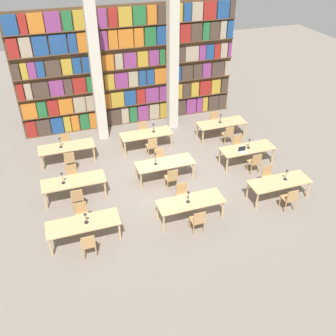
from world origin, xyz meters
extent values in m
plane|color=gray|center=(0.00, 0.00, 0.00)|extent=(40.00, 40.00, 0.00)
cube|color=brown|center=(0.00, 5.22, 2.75)|extent=(10.27, 0.06, 5.50)
cube|color=brown|center=(0.00, 5.22, 0.01)|extent=(10.27, 0.35, 0.03)
cube|color=maroon|center=(-4.82, 5.19, 0.41)|extent=(0.44, 0.20, 0.77)
cube|color=#47382D|center=(-4.27, 5.19, 0.41)|extent=(0.61, 0.20, 0.77)
cube|color=navy|center=(-3.65, 5.19, 0.41)|extent=(0.55, 0.20, 0.77)
cube|color=#B7932D|center=(-3.19, 5.19, 0.41)|extent=(0.31, 0.20, 0.77)
cube|color=orange|center=(-2.82, 5.19, 0.41)|extent=(0.35, 0.20, 0.77)
cube|color=#236B38|center=(-2.37, 5.19, 0.41)|extent=(0.41, 0.20, 0.77)
cube|color=orange|center=(-1.96, 5.19, 0.41)|extent=(0.36, 0.20, 0.77)
cube|color=tan|center=(-1.52, 5.19, 0.41)|extent=(0.43, 0.20, 0.77)
cube|color=#47382D|center=(-0.94, 5.19, 0.41)|extent=(0.67, 0.20, 0.77)
cube|color=tan|center=(-0.41, 5.19, 0.41)|extent=(0.35, 0.20, 0.77)
cube|color=#236B38|center=(0.01, 5.19, 0.41)|extent=(0.36, 0.20, 0.77)
cube|color=#84387A|center=(0.52, 5.19, 0.41)|extent=(0.53, 0.20, 0.77)
cube|color=tan|center=(1.09, 5.19, 0.41)|extent=(0.49, 0.20, 0.77)
cube|color=#B7932D|center=(1.66, 5.19, 0.41)|extent=(0.52, 0.20, 0.77)
cube|color=navy|center=(2.13, 5.19, 0.41)|extent=(0.33, 0.20, 0.77)
cube|color=#47382D|center=(2.54, 5.19, 0.41)|extent=(0.43, 0.20, 0.77)
cube|color=#84387A|center=(3.07, 5.19, 0.41)|extent=(0.51, 0.20, 0.77)
cube|color=#84387A|center=(3.54, 5.19, 0.41)|extent=(0.30, 0.20, 0.77)
cube|color=#B7932D|center=(3.86, 5.19, 0.41)|extent=(0.26, 0.20, 0.77)
cube|color=#47382D|center=(4.34, 5.19, 0.41)|extent=(0.56, 0.20, 0.77)
cube|color=#47382D|center=(4.82, 5.19, 0.41)|extent=(0.35, 0.20, 0.77)
cube|color=brown|center=(0.00, 5.22, 0.93)|extent=(10.27, 0.35, 0.03)
cube|color=orange|center=(-4.73, 5.19, 1.30)|extent=(0.62, 0.20, 0.72)
cube|color=#236B38|center=(-4.19, 5.19, 1.30)|extent=(0.39, 0.20, 0.72)
cube|color=maroon|center=(-3.69, 5.19, 1.30)|extent=(0.44, 0.20, 0.72)
cube|color=orange|center=(-3.13, 5.19, 1.30)|extent=(0.62, 0.20, 0.72)
cube|color=tan|center=(-2.50, 5.19, 1.30)|extent=(0.53, 0.20, 0.72)
cube|color=tan|center=(-1.98, 5.19, 1.30)|extent=(0.44, 0.20, 0.72)
cube|color=#B7932D|center=(-1.58, 5.19, 1.30)|extent=(0.26, 0.20, 0.72)
cube|color=orange|center=(-1.24, 5.19, 1.30)|extent=(0.34, 0.20, 0.72)
cube|color=#B7932D|center=(-0.71, 5.19, 1.30)|extent=(0.61, 0.20, 0.72)
cube|color=navy|center=(-0.11, 5.19, 1.30)|extent=(0.55, 0.20, 0.72)
cube|color=maroon|center=(0.44, 5.19, 1.30)|extent=(0.41, 0.20, 0.72)
cube|color=#84387A|center=(0.99, 5.19, 1.30)|extent=(0.65, 0.20, 0.72)
cube|color=#84387A|center=(1.56, 5.19, 1.30)|extent=(0.35, 0.20, 0.72)
cube|color=#B7932D|center=(2.00, 5.19, 1.30)|extent=(0.48, 0.20, 0.72)
cube|color=#B7932D|center=(2.44, 5.19, 1.30)|extent=(0.26, 0.20, 0.72)
cube|color=#47382D|center=(2.79, 5.19, 1.30)|extent=(0.39, 0.20, 0.72)
cube|color=#B7932D|center=(3.25, 5.19, 1.30)|extent=(0.39, 0.20, 0.72)
cube|color=maroon|center=(3.82, 5.19, 1.30)|extent=(0.60, 0.20, 0.72)
cube|color=#B7932D|center=(4.41, 5.19, 1.30)|extent=(0.47, 0.20, 0.72)
cube|color=#47382D|center=(4.87, 5.19, 1.30)|extent=(0.31, 0.20, 0.72)
cube|color=brown|center=(0.00, 5.22, 1.85)|extent=(10.27, 0.35, 0.03)
cube|color=maroon|center=(-4.91, 5.19, 2.22)|extent=(0.25, 0.20, 0.71)
cube|color=tan|center=(-4.59, 5.19, 2.22)|extent=(0.27, 0.20, 0.71)
cube|color=#47382D|center=(-4.06, 5.19, 2.22)|extent=(0.66, 0.20, 0.71)
cube|color=#84387A|center=(-3.40, 5.19, 2.22)|extent=(0.59, 0.20, 0.71)
cube|color=#47382D|center=(-2.89, 5.19, 2.22)|extent=(0.35, 0.20, 0.71)
cube|color=maroon|center=(-2.39, 5.19, 2.22)|extent=(0.56, 0.20, 0.71)
cube|color=#236B38|center=(-1.87, 5.19, 2.22)|extent=(0.38, 0.20, 0.71)
cube|color=maroon|center=(-1.45, 5.19, 2.22)|extent=(0.34, 0.20, 0.71)
cube|color=#B7932D|center=(-1.02, 5.19, 2.22)|extent=(0.44, 0.20, 0.71)
cube|color=#84387A|center=(-0.47, 5.19, 2.22)|extent=(0.61, 0.20, 0.71)
cube|color=tan|center=(0.10, 5.19, 2.22)|extent=(0.44, 0.20, 0.71)
cube|color=navy|center=(0.54, 5.19, 2.22)|extent=(0.31, 0.20, 0.71)
cube|color=navy|center=(0.94, 5.19, 2.22)|extent=(0.35, 0.20, 0.71)
cube|color=orange|center=(1.45, 5.19, 2.22)|extent=(0.60, 0.20, 0.71)
cube|color=navy|center=(2.15, 5.19, 2.22)|extent=(0.66, 0.20, 0.71)
cube|color=#47382D|center=(2.79, 5.19, 2.22)|extent=(0.56, 0.20, 0.71)
cube|color=#47382D|center=(3.36, 5.19, 2.22)|extent=(0.44, 0.20, 0.71)
cube|color=#84387A|center=(3.84, 5.19, 2.22)|extent=(0.44, 0.20, 0.71)
cube|color=#47382D|center=(4.44, 5.19, 2.22)|extent=(0.64, 0.20, 0.71)
cube|color=tan|center=(4.95, 5.19, 2.22)|extent=(0.26, 0.20, 0.71)
cube|color=brown|center=(0.00, 5.22, 2.77)|extent=(10.27, 0.35, 0.03)
cube|color=#47382D|center=(-4.90, 5.19, 3.12)|extent=(0.27, 0.20, 0.68)
cube|color=#B7932D|center=(-4.58, 5.19, 3.12)|extent=(0.26, 0.20, 0.68)
cube|color=#84387A|center=(-4.27, 5.19, 3.12)|extent=(0.32, 0.20, 0.68)
cube|color=navy|center=(-3.92, 5.19, 3.12)|extent=(0.32, 0.20, 0.68)
cube|color=#47382D|center=(-3.39, 5.19, 3.12)|extent=(0.62, 0.20, 0.68)
cube|color=#B7932D|center=(-2.81, 5.19, 3.12)|extent=(0.43, 0.20, 0.68)
cube|color=navy|center=(-2.39, 5.19, 3.12)|extent=(0.35, 0.20, 0.68)
cube|color=navy|center=(-1.90, 5.19, 3.12)|extent=(0.49, 0.20, 0.68)
cube|color=navy|center=(-1.45, 5.19, 3.12)|extent=(0.26, 0.20, 0.68)
cube|color=orange|center=(-1.02, 5.19, 3.12)|extent=(0.52, 0.20, 0.68)
cube|color=tan|center=(-0.51, 5.19, 3.12)|extent=(0.34, 0.20, 0.68)
cube|color=#84387A|center=(0.00, 5.19, 3.12)|extent=(0.56, 0.20, 0.68)
cube|color=#B7932D|center=(0.60, 5.19, 3.12)|extent=(0.49, 0.20, 0.68)
cube|color=#84387A|center=(1.14, 5.19, 3.12)|extent=(0.46, 0.20, 0.68)
cube|color=#236B38|center=(1.54, 5.19, 3.12)|extent=(0.25, 0.20, 0.68)
cube|color=maroon|center=(1.86, 5.19, 3.12)|extent=(0.27, 0.20, 0.68)
cube|color=maroon|center=(2.16, 5.19, 3.12)|extent=(0.27, 0.20, 0.68)
cube|color=#47382D|center=(2.51, 5.19, 3.12)|extent=(0.31, 0.20, 0.68)
cube|color=tan|center=(3.03, 5.19, 3.12)|extent=(0.66, 0.20, 0.68)
cube|color=#84387A|center=(3.56, 5.19, 3.12)|extent=(0.32, 0.20, 0.68)
cube|color=navy|center=(3.95, 5.19, 3.12)|extent=(0.40, 0.20, 0.68)
cube|color=maroon|center=(4.32, 5.19, 3.12)|extent=(0.29, 0.20, 0.68)
cube|color=tan|center=(4.69, 5.19, 3.12)|extent=(0.34, 0.20, 0.68)
cube|color=#84387A|center=(5.01, 5.19, 3.12)|extent=(0.16, 0.20, 0.68)
cube|color=brown|center=(0.00, 5.22, 3.68)|extent=(10.27, 0.35, 0.03)
cube|color=maroon|center=(-4.83, 5.19, 4.10)|extent=(0.42, 0.20, 0.80)
cube|color=tan|center=(-4.33, 5.19, 4.10)|extent=(0.45, 0.20, 0.80)
cube|color=navy|center=(-3.75, 5.19, 4.10)|extent=(0.60, 0.20, 0.80)
cube|color=navy|center=(-3.02, 5.19, 4.10)|extent=(0.70, 0.20, 0.80)
cube|color=navy|center=(-2.44, 5.19, 4.10)|extent=(0.33, 0.20, 0.80)
cube|color=orange|center=(-1.99, 5.19, 4.10)|extent=(0.48, 0.20, 0.80)
cube|color=orange|center=(-1.53, 5.19, 4.10)|extent=(0.36, 0.20, 0.80)
cube|color=#84387A|center=(-1.12, 5.19, 4.10)|extent=(0.33, 0.20, 0.80)
cube|color=orange|center=(-0.71, 5.19, 4.10)|extent=(0.40, 0.20, 0.80)
cube|color=orange|center=(-0.14, 5.19, 4.10)|extent=(0.66, 0.20, 0.80)
cube|color=orange|center=(0.45, 5.19, 4.10)|extent=(0.42, 0.20, 0.80)
cube|color=#236B38|center=(0.98, 5.19, 4.10)|extent=(0.51, 0.20, 0.80)
cube|color=navy|center=(1.61, 5.19, 4.10)|extent=(0.65, 0.20, 0.80)
cube|color=#47382D|center=(2.17, 5.19, 4.10)|extent=(0.38, 0.20, 0.80)
cube|color=maroon|center=(2.65, 5.19, 4.10)|extent=(0.51, 0.20, 0.80)
cube|color=#47382D|center=(3.19, 5.19, 4.10)|extent=(0.52, 0.20, 0.80)
cube|color=#236B38|center=(3.69, 5.19, 4.10)|extent=(0.32, 0.20, 0.80)
cube|color=#47382D|center=(4.12, 5.19, 4.10)|extent=(0.48, 0.20, 0.80)
cube|color=tan|center=(4.56, 5.19, 4.10)|extent=(0.30, 0.20, 0.80)
cube|color=navy|center=(4.93, 5.19, 4.10)|extent=(0.31, 0.20, 0.80)
cube|color=brown|center=(0.00, 5.22, 4.60)|extent=(10.27, 0.35, 0.03)
cube|color=navy|center=(-4.74, 5.19, 5.00)|extent=(0.59, 0.20, 0.77)
cube|color=maroon|center=(-4.26, 5.19, 5.00)|extent=(0.30, 0.20, 0.77)
cube|color=orange|center=(-3.76, 5.19, 5.00)|extent=(0.61, 0.20, 0.77)
cube|color=#84387A|center=(-3.11, 5.19, 5.00)|extent=(0.62, 0.20, 0.77)
cube|color=#236B38|center=(-2.53, 5.19, 5.00)|extent=(0.38, 0.20, 0.77)
cube|color=#B7932D|center=(-1.98, 5.19, 5.00)|extent=(0.57, 0.20, 0.77)
cube|color=#B7932D|center=(-1.49, 5.19, 5.00)|extent=(0.35, 0.20, 0.77)
cube|color=#84387A|center=(-1.08, 5.19, 5.00)|extent=(0.36, 0.20, 0.77)
cube|color=maroon|center=(-0.64, 5.19, 5.00)|extent=(0.37, 0.20, 0.77)
cube|color=#B7932D|center=(-0.11, 5.19, 5.00)|extent=(0.58, 0.20, 0.77)
cube|color=#236B38|center=(0.52, 5.19, 5.00)|extent=(0.56, 0.20, 0.77)
cube|color=orange|center=(1.08, 5.19, 5.00)|extent=(0.41, 0.20, 0.77)
cube|color=#47382D|center=(1.57, 5.19, 5.00)|extent=(0.43, 0.20, 0.77)
cube|color=#B7932D|center=(2.15, 5.19, 5.00)|extent=(0.69, 0.20, 0.77)
cube|color=navy|center=(2.73, 5.19, 5.00)|extent=(0.35, 0.20, 0.77)
cube|color=tan|center=(3.21, 5.19, 5.00)|extent=(0.51, 0.20, 0.77)
cube|color=maroon|center=(3.82, 5.19, 5.00)|extent=(0.62, 0.20, 0.77)
cube|color=navy|center=(4.49, 5.19, 5.00)|extent=(0.59, 0.20, 0.77)
cube|color=#47382D|center=(4.95, 5.19, 5.00)|extent=(0.26, 0.20, 0.77)
cube|color=beige|center=(-1.71, 4.16, 3.00)|extent=(0.44, 0.44, 6.00)
cube|color=beige|center=(1.71, 4.16, 3.00)|extent=(0.44, 0.44, 6.00)
cube|color=tan|center=(-3.47, -2.36, 0.71)|extent=(2.25, 0.83, 0.04)
cylinder|color=tan|center=(-4.51, -2.70, 0.35)|extent=(0.07, 0.07, 0.69)
cylinder|color=tan|center=(-2.42, -2.70, 0.35)|extent=(0.07, 0.07, 0.69)
cylinder|color=tan|center=(-4.51, -2.03, 0.35)|extent=(0.07, 0.07, 0.69)
cylinder|color=tan|center=(-2.42, -2.03, 0.35)|extent=(0.07, 0.07, 0.69)
cylinder|color=tan|center=(-3.62, -2.83, 0.22)|extent=(0.04, 0.04, 0.43)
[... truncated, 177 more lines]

